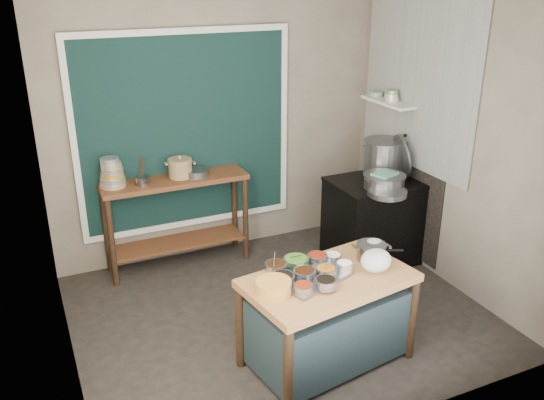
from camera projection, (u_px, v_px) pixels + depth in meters
name	position (u px, v px, depth m)	size (l,w,h in m)	color
floor	(279.00, 314.00, 5.16)	(3.50, 3.00, 0.02)	#2F2924
back_wall	(218.00, 123.00, 5.91)	(3.50, 0.02, 2.80)	#786D5C
left_wall	(49.00, 199.00, 3.96)	(0.02, 3.00, 2.80)	#786D5C
right_wall	(452.00, 140.00, 5.31)	(0.02, 3.00, 2.80)	#786D5C
curtain_panel	(186.00, 132.00, 5.76)	(2.10, 0.02, 1.90)	black
curtain_frame	(186.00, 133.00, 5.75)	(2.22, 0.03, 2.02)	beige
tile_panel	(417.00, 82.00, 5.59)	(0.02, 1.70, 1.70)	#B2B2AA
soot_patch	(402.00, 189.00, 6.11)	(0.01, 1.30, 1.30)	black
wall_shelf	(388.00, 102.00, 5.90)	(0.22, 0.70, 0.03)	beige
prep_table	(327.00, 320.00, 4.40)	(1.25, 0.72, 0.75)	olive
back_counter	(177.00, 222.00, 5.85)	(1.45, 0.40, 0.95)	#5B2E1A
stove_block	(374.00, 222.00, 5.98)	(0.90, 0.68, 0.85)	black
stove_top	(377.00, 182.00, 5.82)	(0.92, 0.69, 0.03)	black
condiment_tray	(310.00, 276.00, 4.25)	(0.55, 0.39, 0.02)	gray
condiment_bowls	(306.00, 270.00, 4.24)	(0.67, 0.52, 0.08)	gray
yellow_basin	(274.00, 287.00, 4.03)	(0.26, 0.26, 0.10)	#C37535
saucepan	(371.00, 252.00, 4.50)	(0.24, 0.24, 0.13)	gray
plastic_bag_a	(376.00, 261.00, 4.31)	(0.24, 0.20, 0.18)	white
plastic_bag_b	(374.00, 248.00, 4.55)	(0.20, 0.17, 0.15)	white
bowl_stack	(112.00, 174.00, 5.43)	(0.25, 0.25, 0.28)	tan
utensil_cup	(143.00, 181.00, 5.49)	(0.14, 0.14, 0.09)	gray
ceramic_crock	(180.00, 169.00, 5.68)	(0.25, 0.25, 0.17)	#987853
wide_bowl	(196.00, 172.00, 5.74)	(0.26, 0.26, 0.07)	gray
stock_pot	(384.00, 157.00, 5.96)	(0.45, 0.45, 0.36)	gray
pot_lid	(402.00, 156.00, 5.85)	(0.45, 0.45, 0.02)	gray
steamer	(384.00, 181.00, 5.60)	(0.42, 0.42, 0.14)	gray
green_cloth	(385.00, 174.00, 5.57)	(0.23, 0.18, 0.02)	#63A481
shallow_pan	(387.00, 193.00, 5.44)	(0.37, 0.37, 0.05)	gray
shelf_bowl_stack	(392.00, 96.00, 5.83)	(0.15, 0.15, 0.12)	silver
shelf_bowl_green	(376.00, 94.00, 6.08)	(0.14, 0.14, 0.05)	gray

